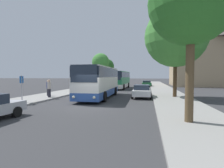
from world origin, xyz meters
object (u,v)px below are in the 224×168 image
at_px(bus_front, 99,82).
at_px(pedestrian_waiting_far, 48,88).
at_px(parked_car_right_near, 142,91).
at_px(tree_left_near, 101,62).
at_px(bus_middle, 120,79).
at_px(tree_left_far, 107,67).
at_px(bus_stop_sign, 22,86).
at_px(parked_car_right_far, 147,83).
at_px(pedestrian_waiting_near, 49,88).
at_px(tree_right_near, 191,3).
at_px(tree_right_mid, 176,36).

bearing_deg(bus_front, pedestrian_waiting_far, -175.55).
relative_size(parked_car_right_near, tree_left_near, 0.53).
relative_size(bus_middle, tree_left_far, 1.51).
height_order(bus_middle, bus_stop_sign, bus_middle).
relative_size(bus_middle, parked_car_right_far, 2.47).
bearing_deg(bus_middle, pedestrian_waiting_near, -105.44).
xyz_separation_m(bus_front, tree_left_far, (-6.10, 28.89, 3.22)).
bearing_deg(pedestrian_waiting_near, tree_right_near, -83.82).
bearing_deg(parked_car_right_far, bus_front, 74.62).
relative_size(pedestrian_waiting_near, tree_right_near, 0.24).
relative_size(pedestrian_waiting_far, tree_left_near, 0.23).
bearing_deg(parked_car_right_far, tree_right_near, 91.64).
bearing_deg(tree_right_mid, pedestrian_waiting_near, -165.85).
height_order(pedestrian_waiting_near, pedestrian_waiting_far, pedestrian_waiting_near).
bearing_deg(tree_right_near, pedestrian_waiting_near, 148.35).
distance_m(pedestrian_waiting_far, tree_right_mid, 15.19).
bearing_deg(bus_front, tree_right_mid, 8.70).
distance_m(bus_middle, pedestrian_waiting_near, 17.00).
relative_size(bus_front, tree_left_far, 1.47).
bearing_deg(bus_stop_sign, bus_front, 44.39).
bearing_deg(parked_car_right_far, pedestrian_waiting_far, 61.53).
relative_size(bus_middle, tree_right_near, 1.34).
height_order(tree_left_near, tree_right_near, tree_right_near).
xyz_separation_m(tree_left_far, tree_right_near, (13.33, -38.28, 0.89)).
relative_size(bus_stop_sign, tree_left_near, 0.30).
xyz_separation_m(parked_car_right_near, tree_right_mid, (3.53, 0.48, 5.89)).
relative_size(parked_car_right_far, bus_stop_sign, 1.87).
height_order(tree_left_near, tree_left_far, tree_left_near).
xyz_separation_m(parked_car_right_near, pedestrian_waiting_far, (-10.45, -1.50, 0.30)).
xyz_separation_m(parked_car_right_far, tree_left_near, (-10.85, 0.39, 4.99)).
bearing_deg(parked_car_right_near, bus_stop_sign, 31.52).
relative_size(parked_car_right_near, pedestrian_waiting_near, 2.16).
relative_size(tree_left_near, tree_left_far, 1.10).
distance_m(parked_car_right_near, tree_left_far, 30.24).
height_order(bus_stop_sign, pedestrian_waiting_far, bus_stop_sign).
bearing_deg(tree_left_near, tree_right_mid, -55.85).
height_order(parked_car_right_near, bus_stop_sign, bus_stop_sign).
distance_m(bus_front, pedestrian_waiting_near, 5.34).
height_order(parked_car_right_far, tree_left_near, tree_left_near).
xyz_separation_m(tree_right_near, tree_right_mid, (0.87, 10.79, 0.74)).
height_order(parked_car_right_far, pedestrian_waiting_near, pedestrian_waiting_near).
xyz_separation_m(parked_car_right_far, tree_right_mid, (3.18, -20.29, 5.92)).
bearing_deg(parked_car_right_far, parked_car_right_near, 86.43).
bearing_deg(bus_stop_sign, parked_car_right_near, 32.01).
xyz_separation_m(bus_middle, tree_left_far, (-6.07, 14.51, 3.29)).
xyz_separation_m(bus_middle, pedestrian_waiting_near, (-4.91, -16.27, -0.62)).
xyz_separation_m(parked_car_right_far, bus_stop_sign, (-10.37, -27.04, 0.85)).
relative_size(bus_middle, bus_stop_sign, 4.61).
bearing_deg(parked_car_right_near, pedestrian_waiting_far, 7.71).
xyz_separation_m(bus_front, bus_stop_sign, (-5.45, -5.34, -0.21)).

